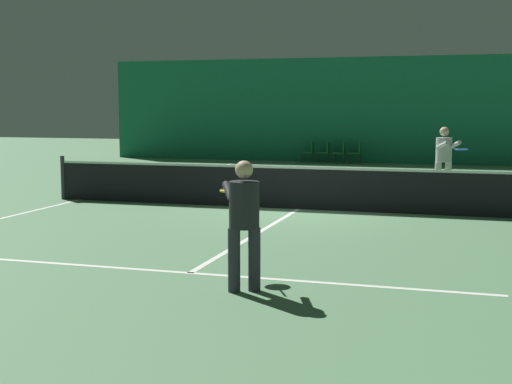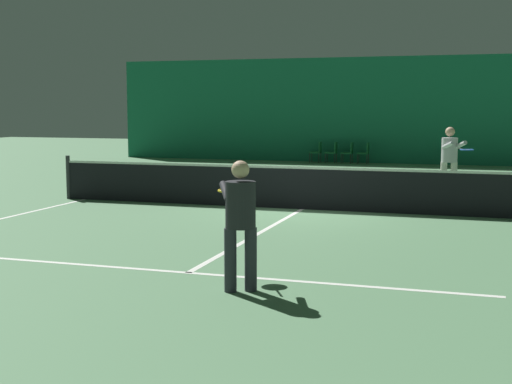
# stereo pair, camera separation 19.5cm
# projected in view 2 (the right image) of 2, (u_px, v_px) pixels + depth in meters

# --- Properties ---
(ground_plane) EXTENTS (60.00, 60.00, 0.00)m
(ground_plane) POSITION_uv_depth(u_px,v_px,m) (302.00, 209.00, 15.83)
(ground_plane) COLOR #56845B
(backdrop_curtain) EXTENTS (23.00, 0.12, 4.25)m
(backdrop_curtain) POSITION_uv_depth(u_px,v_px,m) (386.00, 110.00, 28.45)
(backdrop_curtain) COLOR #196B4C
(backdrop_curtain) RESTS_ON ground
(court_line_baseline_far) EXTENTS (11.00, 0.10, 0.00)m
(court_line_baseline_far) POSITION_uv_depth(u_px,v_px,m) (379.00, 166.00, 27.07)
(court_line_baseline_far) COLOR white
(court_line_baseline_far) RESTS_ON ground
(court_line_service_far) EXTENTS (8.25, 0.10, 0.00)m
(court_line_service_far) POSITION_uv_depth(u_px,v_px,m) (353.00, 181.00, 21.88)
(court_line_service_far) COLOR white
(court_line_service_far) RESTS_ON ground
(court_line_service_near) EXTENTS (8.25, 0.10, 0.00)m
(court_line_service_near) POSITION_uv_depth(u_px,v_px,m) (188.00, 273.00, 9.78)
(court_line_service_near) COLOR white
(court_line_service_near) RESTS_ON ground
(court_line_sideline_left) EXTENTS (0.10, 23.80, 0.00)m
(court_line_sideline_left) POSITION_uv_depth(u_px,v_px,m) (85.00, 199.00, 17.50)
(court_line_sideline_left) COLOR white
(court_line_sideline_left) RESTS_ON ground
(court_line_centre) EXTENTS (0.10, 12.80, 0.00)m
(court_line_centre) POSITION_uv_depth(u_px,v_px,m) (302.00, 209.00, 15.83)
(court_line_centre) COLOR white
(court_line_centre) RESTS_ON ground
(tennis_net) EXTENTS (12.00, 0.10, 1.07)m
(tennis_net) POSITION_uv_depth(u_px,v_px,m) (302.00, 186.00, 15.77)
(tennis_net) COLOR black
(tennis_net) RESTS_ON ground
(player_near) EXTENTS (0.93, 1.34, 1.62)m
(player_near) POSITION_uv_depth(u_px,v_px,m) (240.00, 215.00, 8.74)
(player_near) COLOR #2D2D38
(player_near) RESTS_ON ground
(player_far) EXTENTS (0.94, 1.41, 1.75)m
(player_far) POSITION_uv_depth(u_px,v_px,m) (450.00, 156.00, 18.12)
(player_far) COLOR beige
(player_far) RESTS_ON ground
(courtside_chair_0) EXTENTS (0.44, 0.44, 0.84)m
(courtside_chair_0) POSITION_uv_depth(u_px,v_px,m) (317.00, 151.00, 28.94)
(courtside_chair_0) COLOR #2D2D2D
(courtside_chair_0) RESTS_ON ground
(courtside_chair_1) EXTENTS (0.44, 0.44, 0.84)m
(courtside_chair_1) POSITION_uv_depth(u_px,v_px,m) (333.00, 151.00, 28.74)
(courtside_chair_1) COLOR #2D2D2D
(courtside_chair_1) RESTS_ON ground
(courtside_chair_2) EXTENTS (0.44, 0.44, 0.84)m
(courtside_chair_2) POSITION_uv_depth(u_px,v_px,m) (349.00, 151.00, 28.54)
(courtside_chair_2) COLOR #2D2D2D
(courtside_chair_2) RESTS_ON ground
(courtside_chair_3) EXTENTS (0.44, 0.44, 0.84)m
(courtside_chair_3) POSITION_uv_depth(u_px,v_px,m) (365.00, 152.00, 28.35)
(courtside_chair_3) COLOR #2D2D2D
(courtside_chair_3) RESTS_ON ground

